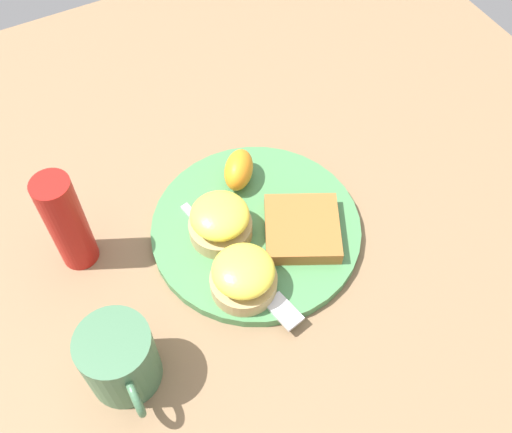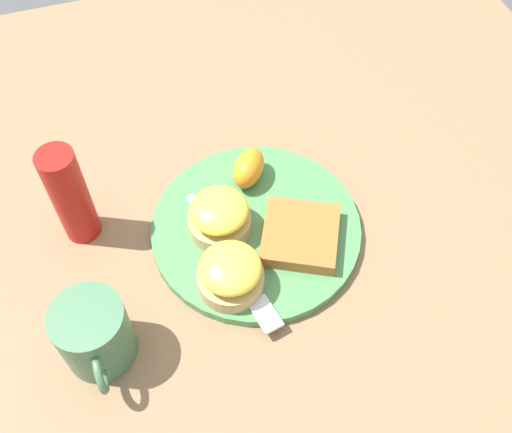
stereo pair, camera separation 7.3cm
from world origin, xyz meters
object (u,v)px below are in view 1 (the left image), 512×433
(orange_wedge, at_px, (239,170))
(cup, at_px, (120,360))
(condiment_bottle, at_px, (67,223))
(sandwich_benedict_left, at_px, (220,221))
(sandwich_benedict_right, at_px, (243,276))
(fork, at_px, (245,270))
(hashbrown_patty, at_px, (302,228))

(orange_wedge, distance_m, cup, 0.28)
(cup, height_order, condiment_bottle, condiment_bottle)
(sandwich_benedict_left, bearing_deg, orange_wedge, 138.06)
(sandwich_benedict_right, distance_m, orange_wedge, 0.16)
(fork, relative_size, cup, 1.98)
(sandwich_benedict_right, distance_m, condiment_bottle, 0.21)
(fork, relative_size, condiment_bottle, 1.50)
(condiment_bottle, bearing_deg, hashbrown_patty, 67.09)
(sandwich_benedict_left, relative_size, cup, 0.72)
(sandwich_benedict_left, relative_size, orange_wedge, 1.30)
(fork, bearing_deg, orange_wedge, 155.80)
(fork, bearing_deg, sandwich_benedict_right, -29.42)
(sandwich_benedict_right, xyz_separation_m, orange_wedge, (-0.14, 0.07, -0.00))
(cup, distance_m, condiment_bottle, 0.17)
(hashbrown_patty, xyz_separation_m, orange_wedge, (-0.11, -0.03, 0.01))
(condiment_bottle, bearing_deg, sandwich_benedict_right, 47.66)
(orange_wedge, relative_size, condiment_bottle, 0.42)
(hashbrown_patty, bearing_deg, orange_wedge, -164.29)
(fork, distance_m, condiment_bottle, 0.21)
(sandwich_benedict_right, relative_size, cup, 0.72)
(orange_wedge, xyz_separation_m, fork, (0.13, -0.06, -0.02))
(fork, bearing_deg, cup, -73.88)
(sandwich_benedict_right, bearing_deg, orange_wedge, 155.09)
(orange_wedge, height_order, fork, orange_wedge)
(hashbrown_patty, height_order, condiment_bottle, condiment_bottle)
(orange_wedge, distance_m, fork, 0.14)
(sandwich_benedict_left, xyz_separation_m, condiment_bottle, (-0.06, -0.16, 0.03))
(sandwich_benedict_right, height_order, cup, cup)
(sandwich_benedict_left, height_order, hashbrown_patty, sandwich_benedict_left)
(sandwich_benedict_left, height_order, fork, sandwich_benedict_left)
(hashbrown_patty, relative_size, fork, 0.43)
(orange_wedge, bearing_deg, hashbrown_patty, 15.71)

